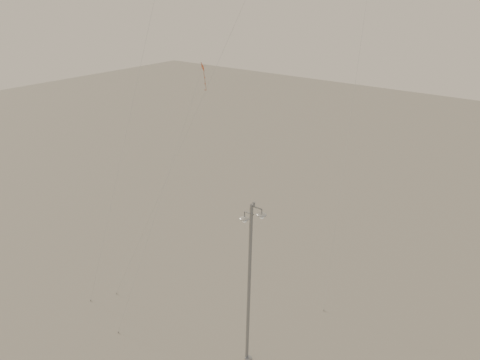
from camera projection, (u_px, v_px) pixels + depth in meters
The scene contains 3 objects.
street_lamp at pixel (250, 282), 28.32m from camera, with size 1.62×0.56×9.97m.
kite_1 at pixel (230, 37), 26.92m from camera, with size 11.83×3.08×24.21m.
kite_3 at pixel (184, 128), 33.60m from camera, with size 0.60×8.94×15.34m.
Camera 1 is at (16.65, -16.69, 20.62)m, focal length 40.00 mm.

